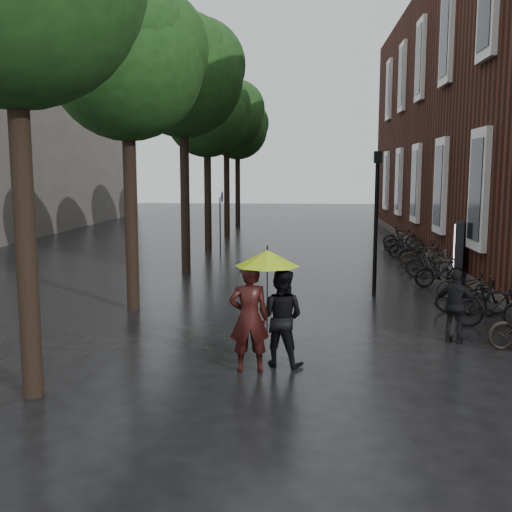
# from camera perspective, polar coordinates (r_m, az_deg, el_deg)

# --- Properties ---
(ground) EXTENTS (120.00, 120.00, 0.00)m
(ground) POSITION_cam_1_polar(r_m,az_deg,el_deg) (8.53, 2.70, -16.32)
(ground) COLOR black
(street_trees) EXTENTS (4.33, 34.03, 8.91)m
(street_trees) POSITION_cam_1_polar(r_m,az_deg,el_deg) (24.22, -5.77, 14.65)
(street_trees) COLOR black
(street_trees) RESTS_ON ground
(person_burgundy) EXTENTS (0.77, 0.57, 1.94)m
(person_burgundy) POSITION_cam_1_polar(r_m,az_deg,el_deg) (10.58, -0.67, -5.91)
(person_burgundy) COLOR black
(person_burgundy) RESTS_ON ground
(person_black) EXTENTS (1.03, 0.90, 1.79)m
(person_black) POSITION_cam_1_polar(r_m,az_deg,el_deg) (10.94, 2.39, -5.86)
(person_black) COLOR black
(person_black) RESTS_ON ground
(lime_umbrella) EXTENTS (1.14, 1.14, 1.68)m
(lime_umbrella) POSITION_cam_1_polar(r_m,az_deg,el_deg) (10.46, 1.08, -0.20)
(lime_umbrella) COLOR black
(lime_umbrella) RESTS_ON ground
(pedestrian_walking) EXTENTS (0.98, 0.73, 1.54)m
(pedestrian_walking) POSITION_cam_1_polar(r_m,az_deg,el_deg) (13.05, 18.51, -4.55)
(pedestrian_walking) COLOR black
(pedestrian_walking) RESTS_ON ground
(parked_bicycles) EXTENTS (2.13, 16.74, 1.04)m
(parked_bicycles) POSITION_cam_1_polar(r_m,az_deg,el_deg) (20.55, 16.80, -0.83)
(parked_bicycles) COLOR black
(parked_bicycles) RESTS_ON ground
(ad_lightbox) EXTENTS (0.29, 1.28, 1.93)m
(ad_lightbox) POSITION_cam_1_polar(r_m,az_deg,el_deg) (20.59, 18.73, 0.47)
(ad_lightbox) COLOR black
(ad_lightbox) RESTS_ON ground
(lamp_post) EXTENTS (0.21, 0.21, 4.09)m
(lamp_post) POSITION_cam_1_polar(r_m,az_deg,el_deg) (17.35, 11.39, 4.44)
(lamp_post) COLOR black
(lamp_post) RESTS_ON ground
(cycle_sign) EXTENTS (0.14, 0.49, 2.69)m
(cycle_sign) POSITION_cam_1_polar(r_m,az_deg,el_deg) (26.05, -3.35, 4.16)
(cycle_sign) COLOR #262628
(cycle_sign) RESTS_ON ground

